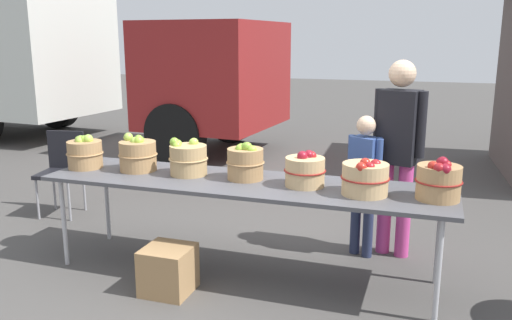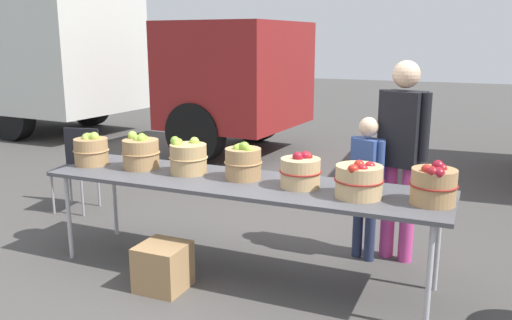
% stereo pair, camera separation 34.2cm
% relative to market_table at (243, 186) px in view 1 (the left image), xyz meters
% --- Properties ---
extents(ground_plane, '(40.00, 40.00, 0.00)m').
position_rel_market_table_xyz_m(ground_plane, '(0.00, 0.00, -0.72)').
color(ground_plane, '#474442').
extents(market_table, '(3.10, 0.76, 0.75)m').
position_rel_market_table_xyz_m(market_table, '(0.00, 0.00, 0.00)').
color(market_table, '#4C4C51').
rests_on(market_table, ground).
extents(apple_basket_green_0, '(0.30, 0.30, 0.28)m').
position_rel_market_table_xyz_m(apple_basket_green_0, '(-1.39, -0.01, 0.16)').
color(apple_basket_green_0, '#A87F51').
rests_on(apple_basket_green_0, market_table).
extents(apple_basket_green_1, '(0.32, 0.32, 0.30)m').
position_rel_market_table_xyz_m(apple_basket_green_1, '(-0.93, 0.05, 0.17)').
color(apple_basket_green_1, '#A87F51').
rests_on(apple_basket_green_1, market_table).
extents(apple_basket_green_2, '(0.31, 0.31, 0.30)m').
position_rel_market_table_xyz_m(apple_basket_green_2, '(-0.48, 0.05, 0.16)').
color(apple_basket_green_2, tan).
rests_on(apple_basket_green_2, market_table).
extents(apple_basket_green_3, '(0.30, 0.30, 0.30)m').
position_rel_market_table_xyz_m(apple_basket_green_3, '(-0.01, 0.07, 0.17)').
color(apple_basket_green_3, '#A87F51').
rests_on(apple_basket_green_3, market_table).
extents(apple_basket_red_0, '(0.31, 0.31, 0.26)m').
position_rel_market_table_xyz_m(apple_basket_red_0, '(0.47, 0.03, 0.15)').
color(apple_basket_red_0, tan).
rests_on(apple_basket_red_0, market_table).
extents(apple_basket_red_1, '(0.34, 0.34, 0.26)m').
position_rel_market_table_xyz_m(apple_basket_red_1, '(0.91, -0.06, 0.15)').
color(apple_basket_red_1, tan).
rests_on(apple_basket_red_1, market_table).
extents(apple_basket_red_2, '(0.31, 0.31, 0.29)m').
position_rel_market_table_xyz_m(apple_basket_red_2, '(1.39, -0.02, 0.16)').
color(apple_basket_red_2, '#A87F51').
rests_on(apple_basket_red_2, market_table).
extents(vendor_adult, '(0.42, 0.29, 1.64)m').
position_rel_market_table_xyz_m(vendor_adult, '(1.07, 0.77, 0.25)').
color(vendor_adult, '#CC3F8C').
rests_on(vendor_adult, ground).
extents(child_customer, '(0.30, 0.23, 1.20)m').
position_rel_market_table_xyz_m(child_customer, '(0.82, 0.67, -0.01)').
color(child_customer, '#262D4C').
rests_on(child_customer, ground).
extents(box_truck, '(7.83, 2.69, 2.75)m').
position_rel_market_table_xyz_m(box_truck, '(-5.57, 4.36, 0.77)').
color(box_truck, silver).
rests_on(box_truck, ground).
extents(folding_chair, '(0.47, 0.47, 0.86)m').
position_rel_market_table_xyz_m(folding_chair, '(-2.30, 0.80, -0.21)').
color(folding_chair, black).
rests_on(folding_chair, ground).
extents(produce_crate, '(0.34, 0.34, 0.34)m').
position_rel_market_table_xyz_m(produce_crate, '(-0.41, -0.47, -0.55)').
color(produce_crate, '#A87F51').
rests_on(produce_crate, ground).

